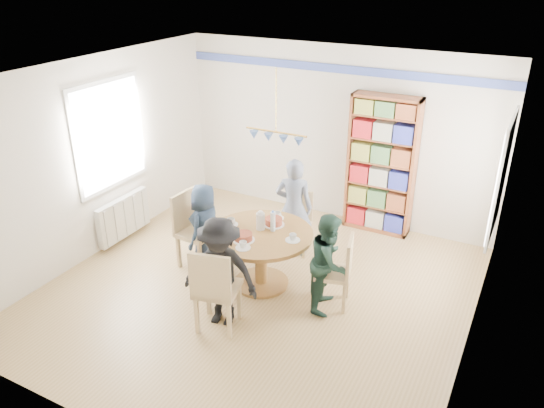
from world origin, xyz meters
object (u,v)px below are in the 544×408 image
Objects in this scene: bookshelf at (381,167)px; chair_left at (192,226)px; chair_far at (297,219)px; person_near at (221,272)px; chair_near at (215,287)px; person_left at (205,227)px; dining_table at (261,246)px; chair_right at (340,269)px; radiator at (124,217)px; person_right at (329,262)px; person_far at (294,208)px.

chair_left is at bearing -131.57° from bookshelf.
chair_far is 0.66× the size of person_near.
chair_near is 1.39m from person_left.
person_left is at bearing 3.31° from chair_left.
dining_table is 1.05m from chair_near.
chair_right is 0.69× the size of person_near.
person_left is 0.90× the size of person_near.
bookshelf is (-0.20, 2.13, 0.52)m from chair_right.
radiator is 3.32m from person_right.
person_far is at bearing 139.64° from chair_right.
radiator is 0.76× the size of person_near.
chair_near reaches higher than radiator.
chair_far is 1.93m from person_near.
chair_right reaches higher than radiator.
person_right reaches higher than chair_far.
person_left reaches higher than chair_far.
chair_far is at bearing 42.92° from chair_left.
person_left reaches higher than dining_table.
person_far reaches higher than person_near.
bookshelf is at bearing 68.97° from dining_table.
person_right reaches higher than chair_right.
chair_right is 1.42m from chair_far.
person_near is (1.04, -0.91, 0.09)m from chair_left.
chair_left reaches higher than chair_far.
bookshelf is at bearing -6.26° from person_right.
chair_right is (3.41, -0.08, 0.15)m from radiator.
radiator is at bearing 145.63° from person_near.
chair_far is at bearing 135.02° from person_left.
person_left reaches higher than chair_right.
chair_left is 0.87× the size of person_left.
chair_far is 1.50m from bookshelf.
chair_near is 3.36m from bookshelf.
bookshelf is at bearing 32.40° from radiator.
chair_near is 0.19m from person_near.
person_far is (2.40, 0.78, 0.36)m from radiator.
chair_far is at bearing 20.68° from radiator.
person_near is at bearing 122.88° from person_right.
bookshelf is (0.82, 1.26, 0.32)m from person_far.
person_far is (1.09, 0.88, 0.14)m from chair_left.
chair_left is at bearing 178.78° from dining_table.
person_right is (0.93, -0.04, 0.05)m from dining_table.
person_right is at bearing 119.65° from person_far.
person_left is at bearing -179.74° from chair_right.
chair_near is at bearing 128.82° from person_right.
bookshelf reaches higher than person_far.
person_near is at bearing 38.66° from person_left.
person_far is 1.79m from person_near.
person_near is at bearing -91.28° from chair_far.
chair_near is at bearing -104.50° from bookshelf.
chair_far is (-1.01, 0.99, -0.02)m from chair_right.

